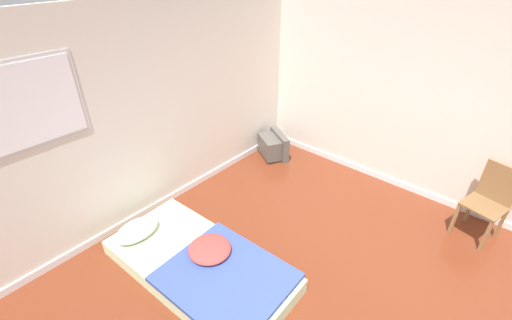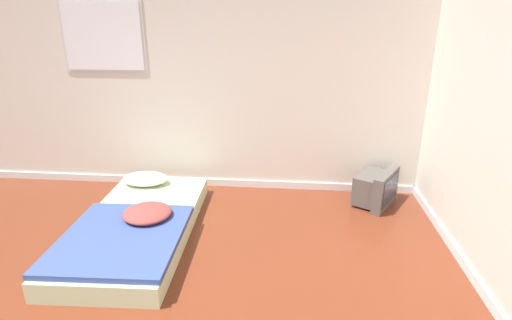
% 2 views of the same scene
% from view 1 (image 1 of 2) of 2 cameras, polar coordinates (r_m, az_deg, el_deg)
% --- Properties ---
extents(wall_back, '(7.96, 0.08, 2.60)m').
position_cam_1_polar(wall_back, '(4.16, -20.77, 5.61)').
color(wall_back, silver).
rests_on(wall_back, ground_plane).
extents(wall_right, '(0.08, 8.06, 2.60)m').
position_cam_1_polar(wall_right, '(4.85, 31.78, 6.35)').
color(wall_right, silver).
rests_on(wall_right, ground_plane).
extents(mattress_bed, '(1.10, 2.12, 0.32)m').
position_cam_1_polar(mattress_bed, '(3.86, -9.42, -16.76)').
color(mattress_bed, beige).
rests_on(mattress_bed, ground_plane).
extents(crt_tv, '(0.57, 0.64, 0.41)m').
position_cam_1_polar(crt_tv, '(5.71, 2.94, 2.42)').
color(crt_tv, '#56514C').
rests_on(crt_tv, ground_plane).
extents(wooden_chair, '(0.50, 0.50, 0.93)m').
position_cam_1_polar(wooden_chair, '(4.82, 34.55, -5.07)').
color(wooden_chair, olive).
rests_on(wooden_chair, ground_plane).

